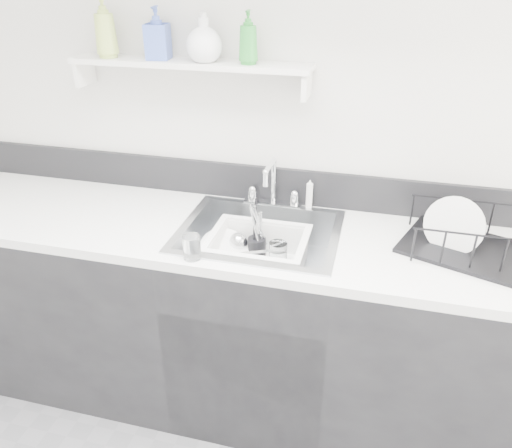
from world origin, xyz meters
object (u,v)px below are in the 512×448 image
(sink, at_px, (259,251))
(dish_rack, at_px, (468,233))
(counter_run, at_px, (259,322))
(wash_tub, at_px, (258,254))

(sink, height_order, dish_rack, dish_rack)
(counter_run, bearing_deg, sink, 0.00)
(counter_run, height_order, sink, sink)
(dish_rack, bearing_deg, counter_run, -156.30)
(sink, bearing_deg, dish_rack, 3.55)
(sink, xyz_separation_m, dish_rack, (0.78, 0.05, 0.17))
(sink, bearing_deg, wash_tub, -89.69)
(sink, distance_m, dish_rack, 0.80)
(sink, height_order, wash_tub, sink)
(sink, relative_size, dish_rack, 1.45)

